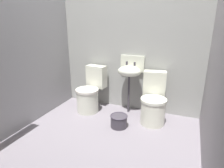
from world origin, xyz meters
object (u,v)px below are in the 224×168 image
toilet_right (153,102)px  bucket (119,121)px  sink (130,71)px  toilet_left (90,93)px

toilet_right → bucket: bearing=31.3°
toilet_right → sink: 0.66m
toilet_left → sink: 0.82m
bucket → toilet_left: bearing=150.7°
toilet_left → bucket: 0.83m
sink → bucket: (0.02, -0.58, -0.65)m
toilet_right → sink: bearing=-32.6°
toilet_right → bucket: (-0.44, -0.39, -0.22)m
bucket → toilet_right: bearing=41.7°
sink → bucket: 0.87m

